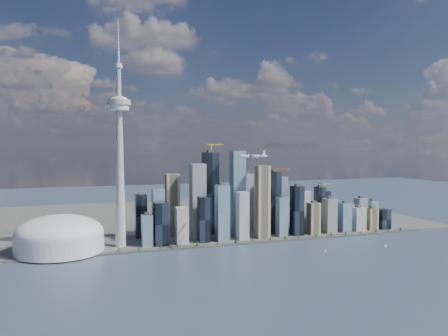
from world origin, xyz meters
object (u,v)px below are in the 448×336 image
object	(u,v)px
sailboat_west	(326,251)
dome_stadium	(60,236)
needle_tower	(120,152)
sailboat_east	(385,246)
airplane	(253,156)

from	to	relation	value
sailboat_west	dome_stadium	bearing A→B (deg)	151.63
needle_tower	dome_stadium	size ratio (longest dim) A/B	2.75
sailboat_west	sailboat_east	bearing A→B (deg)	-12.27
needle_tower	sailboat_west	bearing A→B (deg)	-23.84
airplane	sailboat_west	distance (m)	283.74
dome_stadium	sailboat_west	size ratio (longest dim) A/B	24.51
needle_tower	sailboat_east	size ratio (longest dim) A/B	54.14
dome_stadium	airplane	xyz separation A→B (m)	(427.14, -144.44, 187.74)
needle_tower	airplane	size ratio (longest dim) A/B	7.70
airplane	sailboat_west	world-z (taller)	airplane
needle_tower	airplane	xyz separation A→B (m)	(287.14, -154.44, -8.66)
needle_tower	dome_stadium	world-z (taller)	needle_tower
dome_stadium	sailboat_east	bearing A→B (deg)	-14.42
needle_tower	airplane	world-z (taller)	needle_tower
needle_tower	airplane	bearing A→B (deg)	-28.27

